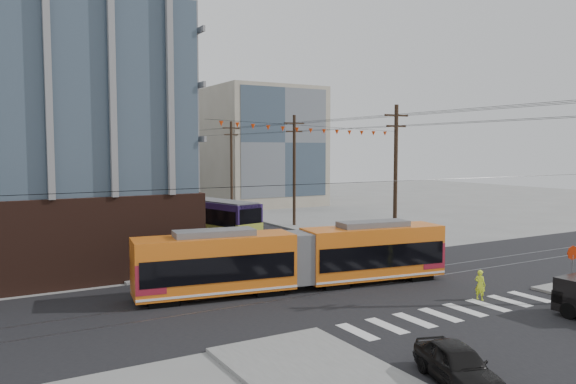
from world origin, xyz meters
The scene contains 14 objects.
ground centered at (0.00, 0.00, 0.00)m, with size 160.00×160.00×0.00m, color slate.
bg_bldg_ne_near centered at (16.00, 48.00, 8.00)m, with size 14.00×14.00×16.00m, color gray.
bg_bldg_nw_far centered at (-14.00, 72.00, 10.00)m, with size 16.00×18.00×20.00m, color gray.
bg_bldg_ne_far centered at (18.00, 68.00, 7.00)m, with size 16.00×16.00×14.00m, color #8C99A5.
utility_pole_far centered at (8.50, 56.00, 5.50)m, with size 0.30×0.30×11.00m, color black.
streetcar centered at (-4.01, 4.47, 1.70)m, with size 17.65×2.48×3.40m, color orange, non-canonical shape.
city_bus centered at (-1.40, 24.35, 1.71)m, with size 2.62×12.09×3.43m, color #2B1A4F, non-canonical shape.
black_sedan centered at (-5.95, -8.86, 0.68)m, with size 1.60×3.98×1.35m, color black.
parked_car_silver centered at (-5.42, 11.18, 0.76)m, with size 1.61×4.61×1.52m, color #AAAEB6.
parked_car_white centered at (-5.05, 18.02, 0.77)m, with size 2.16×5.31×1.54m, color #B9AAAC.
parked_car_grey centered at (-6.02, 24.29, 0.60)m, with size 1.99×4.31×1.20m, color #555556.
pedestrian centered at (2.87, -2.09, 0.78)m, with size 0.57×0.37×1.56m, color #E5FF2B.
stop_sign centered at (7.59, -4.00, 1.25)m, with size 0.76×0.76×2.50m, color #A11C00, non-canonical shape.
jersey_barrier centered at (8.30, 13.32, 0.44)m, with size 0.98×4.37×0.87m, color gray.
Camera 1 is at (-19.68, -21.53, 7.71)m, focal length 35.00 mm.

